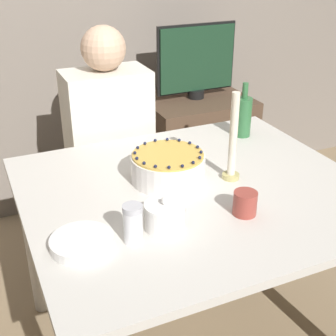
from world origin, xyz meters
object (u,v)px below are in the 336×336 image
(candle, at_px, (233,144))
(tv_monitor, at_px, (196,61))
(sugar_shaker, at_px, (133,224))
(person_man_blue_shirt, at_px, (111,167))
(bottle, at_px, (243,116))
(cake, at_px, (168,167))
(sugar_bowl, at_px, (165,216))

(candle, relative_size, tv_monitor, 0.68)
(candle, bearing_deg, sugar_shaker, -154.00)
(sugar_shaker, bearing_deg, candle, 26.00)
(person_man_blue_shirt, bearing_deg, tv_monitor, -151.39)
(sugar_shaker, bearing_deg, bottle, 37.73)
(tv_monitor, bearing_deg, cake, -122.14)
(bottle, bearing_deg, person_man_blue_shirt, 143.21)
(cake, height_order, tv_monitor, tv_monitor)
(person_man_blue_shirt, bearing_deg, bottle, 143.21)
(cake, relative_size, sugar_shaker, 2.20)
(cake, xyz_separation_m, tv_monitor, (0.63, 1.00, 0.11))
(cake, height_order, sugar_shaker, sugar_shaker)
(person_man_blue_shirt, bearing_deg, sugar_bowl, 83.45)
(cake, relative_size, person_man_blue_shirt, 0.22)
(sugar_bowl, xyz_separation_m, tv_monitor, (0.77, 1.29, 0.12))
(bottle, relative_size, tv_monitor, 0.50)
(sugar_bowl, height_order, sugar_shaker, sugar_shaker)
(person_man_blue_shirt, relative_size, tv_monitor, 2.51)
(candle, xyz_separation_m, bottle, (0.26, 0.34, -0.05))
(sugar_bowl, relative_size, bottle, 0.53)
(cake, xyz_separation_m, sugar_shaker, (-0.25, -0.32, 0.01))
(sugar_bowl, distance_m, bottle, 0.83)
(sugar_shaker, bearing_deg, sugar_bowl, 13.48)
(sugar_shaker, distance_m, person_man_blue_shirt, 1.03)
(cake, xyz_separation_m, sugar_bowl, (-0.14, -0.29, -0.01))
(cake, distance_m, sugar_bowl, 0.32)
(cake, xyz_separation_m, candle, (0.22, -0.08, 0.09))
(sugar_bowl, distance_m, tv_monitor, 1.51)
(cake, height_order, sugar_bowl, cake)
(tv_monitor, bearing_deg, sugar_bowl, -120.78)
(tv_monitor, bearing_deg, bottle, -101.04)
(candle, bearing_deg, bottle, 52.25)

